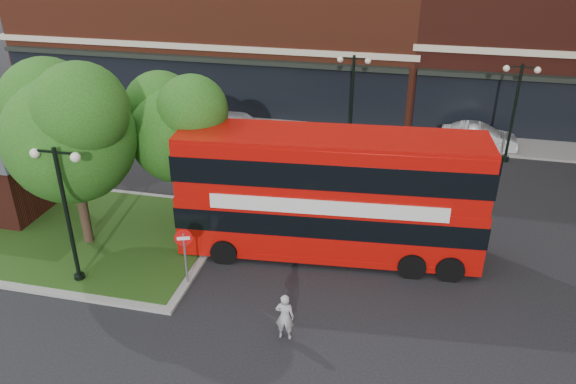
% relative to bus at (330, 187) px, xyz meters
% --- Properties ---
extents(ground, '(120.00, 120.00, 0.00)m').
position_rel_bus_xyz_m(ground, '(-2.53, -4.00, -2.70)').
color(ground, black).
rests_on(ground, ground).
extents(pavement_far, '(44.00, 3.00, 0.12)m').
position_rel_bus_xyz_m(pavement_far, '(-2.53, 12.50, -2.64)').
color(pavement_far, slate).
rests_on(pavement_far, ground).
extents(traffic_island, '(12.60, 7.60, 0.15)m').
position_rel_bus_xyz_m(traffic_island, '(-10.53, -1.00, -2.63)').
color(traffic_island, gray).
rests_on(traffic_island, ground).
extents(kiosk, '(6.51, 6.51, 3.60)m').
position_rel_bus_xyz_m(kiosk, '(-13.53, 0.00, -0.39)').
color(kiosk, '#471911').
rests_on(kiosk, traffic_island).
extents(tree_island_west, '(5.40, 4.71, 7.21)m').
position_rel_bus_xyz_m(tree_island_west, '(-9.13, -1.42, 2.09)').
color(tree_island_west, '#2D2116').
rests_on(tree_island_west, ground).
extents(tree_island_east, '(4.46, 3.90, 6.29)m').
position_rel_bus_xyz_m(tree_island_east, '(-6.11, 1.06, 1.54)').
color(tree_island_east, '#2D2116').
rests_on(tree_island_east, ground).
extents(lamp_island, '(1.72, 0.36, 5.00)m').
position_rel_bus_xyz_m(lamp_island, '(-8.03, -3.80, 0.12)').
color(lamp_island, black).
rests_on(lamp_island, ground).
extents(lamp_far_left, '(1.72, 0.36, 5.00)m').
position_rel_bus_xyz_m(lamp_far_left, '(-0.53, 10.50, 0.12)').
color(lamp_far_left, black).
rests_on(lamp_far_left, ground).
extents(lamp_far_right, '(1.72, 0.36, 5.00)m').
position_rel_bus_xyz_m(lamp_far_right, '(7.47, 10.50, 0.12)').
color(lamp_far_right, black).
rests_on(lamp_far_right, ground).
extents(bus, '(10.96, 3.41, 4.12)m').
position_rel_bus_xyz_m(bus, '(0.00, 0.00, 0.00)').
color(bus, '#B00B07').
rests_on(bus, ground).
extents(woman, '(0.57, 0.38, 1.55)m').
position_rel_bus_xyz_m(woman, '(-0.47, -4.96, -1.93)').
color(woman, '#99999C').
rests_on(woman, ground).
extents(car_silver, '(4.15, 1.68, 1.41)m').
position_rel_bus_xyz_m(car_silver, '(-6.87, 10.85, -2.00)').
color(car_silver, silver).
rests_on(car_silver, ground).
extents(car_white, '(4.03, 1.59, 1.31)m').
position_rel_bus_xyz_m(car_white, '(6.20, 12.00, -2.05)').
color(car_white, silver).
rests_on(car_white, ground).
extents(no_entry_sign, '(0.58, 0.25, 2.18)m').
position_rel_bus_xyz_m(no_entry_sign, '(-4.33, -3.13, -1.15)').
color(no_entry_sign, slate).
rests_on(no_entry_sign, ground).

